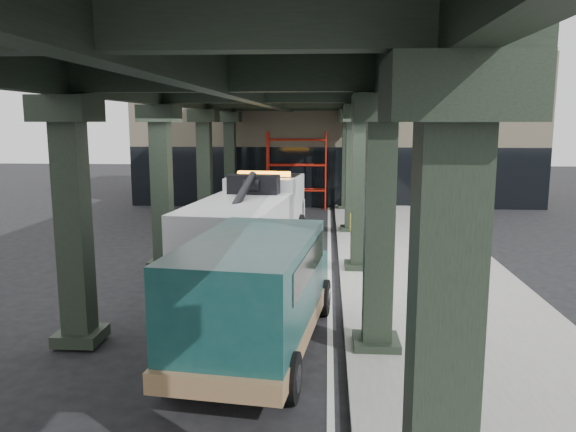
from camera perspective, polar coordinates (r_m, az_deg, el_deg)
The scene contains 8 objects.
ground at distance 15.35m, azimuth -2.16°, elevation -7.53°, with size 90.00×90.00×0.00m, color black.
sidewalk at distance 17.41m, azimuth 13.54°, elevation -5.47°, with size 5.00×40.00×0.15m, color gray.
lane_stripe at distance 17.18m, azimuth 4.24°, elevation -5.66°, with size 0.12×38.00×0.01m, color silver.
viaduct at distance 16.73m, azimuth -2.92°, elevation 12.81°, with size 7.40×32.00×6.40m.
building at distance 34.59m, azimuth 4.76°, elevation 8.67°, with size 22.00×10.00×8.00m, color #C6B793.
scaffolding at distance 29.37m, azimuth 0.91°, elevation 4.85°, with size 3.08×0.88×4.00m.
tow_truck at distance 18.41m, azimuth -3.73°, elevation -0.13°, with size 3.38×9.07×2.91m.
towed_van at distance 11.01m, azimuth -3.29°, elevation -7.57°, with size 2.89×6.02×2.36m.
Camera 1 is at (1.61, -14.58, 4.50)m, focal length 35.00 mm.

